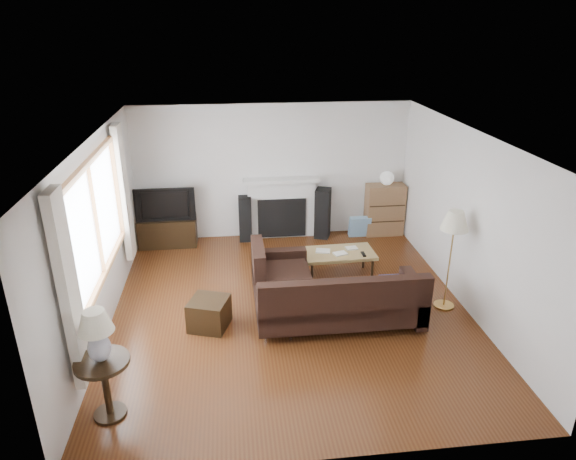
{
  "coord_description": "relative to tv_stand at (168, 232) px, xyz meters",
  "views": [
    {
      "loc": [
        -0.78,
        -6.34,
        3.89
      ],
      "look_at": [
        0.0,
        0.3,
        1.1
      ],
      "focal_mm": 32.0,
      "sensor_mm": 36.0,
      "label": 1
    }
  ],
  "objects": [
    {
      "name": "room",
      "position": [
        1.95,
        -2.49,
        0.99
      ],
      "size": [
        5.1,
        5.6,
        2.54
      ],
      "color": "#552A12",
      "rests_on": "ground"
    },
    {
      "name": "window",
      "position": [
        -0.5,
        -2.69,
        1.29
      ],
      "size": [
        0.12,
        2.74,
        1.54
      ],
      "primitive_type": "cube",
      "color": "#956137",
      "rests_on": "room"
    },
    {
      "name": "curtain_near",
      "position": [
        -0.45,
        -4.21,
        1.14
      ],
      "size": [
        0.1,
        0.35,
        2.1
      ],
      "primitive_type": "cube",
      "color": "silver",
      "rests_on": "room"
    },
    {
      "name": "curtain_far",
      "position": [
        -0.45,
        -1.17,
        1.14
      ],
      "size": [
        0.1,
        0.35,
        2.1
      ],
      "primitive_type": "cube",
      "color": "silver",
      "rests_on": "room"
    },
    {
      "name": "fireplace",
      "position": [
        2.1,
        0.15,
        0.32
      ],
      "size": [
        1.4,
        0.26,
        1.15
      ],
      "primitive_type": "cube",
      "color": "white",
      "rests_on": "room"
    },
    {
      "name": "tv_stand",
      "position": [
        0.0,
        0.0,
        0.0
      ],
      "size": [
        1.03,
        0.46,
        0.52
      ],
      "primitive_type": "cube",
      "color": "black",
      "rests_on": "ground"
    },
    {
      "name": "television",
      "position": [
        0.01,
        0.0,
        0.56
      ],
      "size": [
        1.05,
        0.14,
        0.61
      ],
      "primitive_type": "imported",
      "color": "black",
      "rests_on": "tv_stand"
    },
    {
      "name": "speaker_left",
      "position": [
        1.42,
        0.06,
        0.16
      ],
      "size": [
        0.24,
        0.29,
        0.84
      ],
      "primitive_type": "cube",
      "rotation": [
        0.0,
        0.0,
        -0.04
      ],
      "color": "black",
      "rests_on": "ground"
    },
    {
      "name": "speaker_right",
      "position": [
        2.87,
        0.04,
        0.22
      ],
      "size": [
        0.36,
        0.39,
        0.95
      ],
      "primitive_type": "cube",
      "rotation": [
        0.0,
        0.0,
        -0.36
      ],
      "color": "black",
      "rests_on": "ground"
    },
    {
      "name": "bookshelf",
      "position": [
        4.07,
        0.04,
        0.23
      ],
      "size": [
        0.72,
        0.34,
        0.98
      ],
      "primitive_type": "cube",
      "color": "brown",
      "rests_on": "ground"
    },
    {
      "name": "globe_lamp",
      "position": [
        4.07,
        0.04,
        0.85
      ],
      "size": [
        0.26,
        0.26,
        0.26
      ],
      "primitive_type": "sphere",
      "color": "white",
      "rests_on": "bookshelf"
    },
    {
      "name": "sectional_sofa",
      "position": [
        2.56,
        -2.94,
        0.13
      ],
      "size": [
        2.42,
        1.77,
        0.78
      ],
      "primitive_type": "cube",
      "color": "black",
      "rests_on": "ground"
    },
    {
      "name": "coffee_table",
      "position": [
        2.84,
        -1.59,
        -0.04
      ],
      "size": [
        1.14,
        0.65,
        0.44
      ],
      "primitive_type": "cube",
      "rotation": [
        0.0,
        0.0,
        0.04
      ],
      "color": "#9A804A",
      "rests_on": "ground"
    },
    {
      "name": "footstool",
      "position": [
        0.81,
        -2.82,
        -0.05
      ],
      "size": [
        0.61,
        0.61,
        0.41
      ],
      "primitive_type": "cube",
      "rotation": [
        0.0,
        0.0,
        -0.33
      ],
      "color": "black",
      "rests_on": "ground"
    },
    {
      "name": "floor_lamp",
      "position": [
        4.17,
        -2.69,
        0.48
      ],
      "size": [
        0.39,
        0.39,
        1.48
      ],
      "primitive_type": "cube",
      "rotation": [
        0.0,
        0.0,
        -0.04
      ],
      "color": "#B88A40",
      "rests_on": "ground"
    },
    {
      "name": "side_table",
      "position": [
        -0.2,
        -4.38,
        0.09
      ],
      "size": [
        0.55,
        0.55,
        0.69
      ],
      "primitive_type": "cube",
      "color": "black",
      "rests_on": "ground"
    },
    {
      "name": "table_lamp",
      "position": [
        -0.2,
        -4.38,
        0.72
      ],
      "size": [
        0.35,
        0.35,
        0.57
      ],
      "primitive_type": "cube",
      "color": "silver",
      "rests_on": "side_table"
    }
  ]
}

